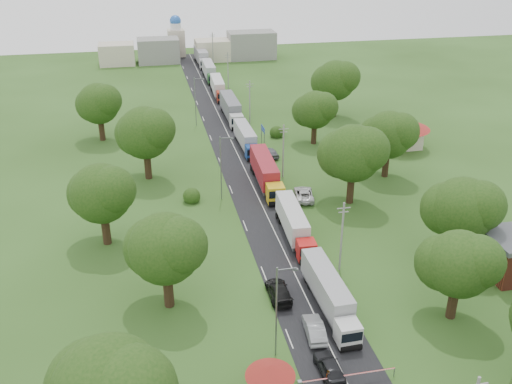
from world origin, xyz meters
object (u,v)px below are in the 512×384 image
object	(u,v)px
guard_booth	(270,377)
info_sign	(263,132)
truck_0	(329,293)
pedestrian_near	(328,378)
boom_barrier	(334,378)
car_lane_front	(330,367)
car_lane_mid	(314,329)

from	to	relation	value
guard_booth	info_sign	bearing A→B (deg)	78.32
guard_booth	truck_0	world-z (taller)	truck_0
pedestrian_near	truck_0	bearing A→B (deg)	58.23
boom_barrier	pedestrian_near	size ratio (longest dim) A/B	5.79
truck_0	car_lane_front	size ratio (longest dim) A/B	2.87
guard_booth	pedestrian_near	xyz separation A→B (m)	(5.44, 0.25, -1.37)
guard_booth	pedestrian_near	bearing A→B (deg)	2.64
truck_0	car_lane_mid	size ratio (longest dim) A/B	2.80
car_lane_front	pedestrian_near	xyz separation A→B (m)	(-0.53, -1.25, -0.02)
boom_barrier	guard_booth	world-z (taller)	guard_booth
truck_0	guard_booth	bearing A→B (deg)	-129.40
truck_0	pedestrian_near	world-z (taller)	truck_0
info_sign	pedestrian_near	xyz separation A→B (m)	(-6.96, -59.75, -2.20)
boom_barrier	truck_0	world-z (taller)	truck_0
truck_0	pedestrian_near	bearing A→B (deg)	-108.35
car_lane_front	car_lane_mid	distance (m)	5.51
car_lane_mid	pedestrian_near	distance (m)	6.79
guard_booth	car_lane_mid	xyz separation A→B (m)	(6.20, 7.00, -1.35)
guard_booth	pedestrian_near	distance (m)	5.61
car_lane_front	pedestrian_near	distance (m)	1.36
info_sign	truck_0	world-z (taller)	info_sign
boom_barrier	car_lane_mid	bearing A→B (deg)	87.08
info_sign	car_lane_mid	world-z (taller)	info_sign
car_lane_mid	car_lane_front	bearing A→B (deg)	92.59
car_lane_front	car_lane_mid	world-z (taller)	car_lane_front
guard_booth	info_sign	xyz separation A→B (m)	(12.40, 60.00, 0.84)
boom_barrier	guard_booth	size ratio (longest dim) A/B	2.10
car_lane_mid	pedestrian_near	size ratio (longest dim) A/B	3.08
guard_booth	car_lane_mid	world-z (taller)	guard_booth
info_sign	truck_0	distance (m)	49.20
guard_booth	car_lane_front	bearing A→B (deg)	14.13
info_sign	car_lane_mid	xyz separation A→B (m)	(-6.20, -53.00, -2.19)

